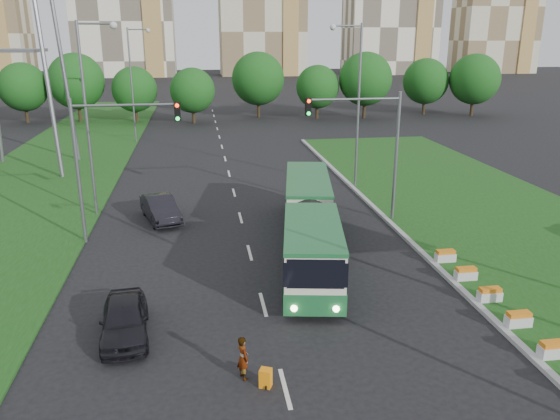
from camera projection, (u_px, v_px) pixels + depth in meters
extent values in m
plane|color=black|center=(331.00, 300.00, 24.03)|extent=(360.00, 360.00, 0.00)
cube|color=#184112|center=(506.00, 225.00, 33.41)|extent=(14.00, 60.00, 0.15)
cube|color=#9A9A9A|center=(398.00, 230.00, 32.41)|extent=(0.30, 60.00, 0.18)
cube|color=#184112|center=(46.00, 177.00, 45.00)|extent=(12.00, 110.00, 0.10)
cylinder|color=slate|center=(396.00, 158.00, 33.16)|extent=(0.20, 0.20, 8.00)
cylinder|color=slate|center=(355.00, 99.00, 31.68)|extent=(5.50, 0.14, 0.14)
cube|color=black|center=(308.00, 107.00, 31.41)|extent=(0.32, 0.32, 1.00)
cylinder|color=slate|center=(78.00, 173.00, 29.59)|extent=(0.20, 0.20, 8.00)
cylinder|color=slate|center=(124.00, 105.00, 28.89)|extent=(5.50, 0.14, 0.14)
cube|color=black|center=(177.00, 112.00, 29.40)|extent=(0.32, 0.32, 1.00)
cube|color=beige|center=(497.00, 7.00, 172.20)|extent=(24.00, 14.00, 40.00)
cube|color=beige|center=(328.00, 253.00, 24.66)|extent=(2.46, 6.79, 2.66)
cube|color=beige|center=(294.00, 199.00, 32.87)|extent=(2.46, 8.26, 2.66)
cylinder|color=black|center=(310.00, 225.00, 28.43)|extent=(2.46, 1.23, 2.46)
cube|color=#1B5F30|center=(327.00, 271.00, 24.93)|extent=(2.54, 6.84, 0.93)
cube|color=#1B5F30|center=(294.00, 213.00, 33.13)|extent=(2.54, 8.31, 0.93)
cube|color=black|center=(328.00, 244.00, 24.53)|extent=(2.54, 6.84, 1.03)
cube|color=black|center=(294.00, 192.00, 32.73)|extent=(2.54, 8.31, 1.03)
imported|color=black|center=(124.00, 319.00, 20.87)|extent=(2.12, 4.48, 1.48)
imported|color=black|center=(160.00, 208.00, 34.18)|extent=(2.95, 5.05, 1.57)
imported|color=gray|center=(243.00, 358.00, 18.28)|extent=(0.55, 0.66, 1.56)
cube|color=orange|center=(266.00, 378.00, 17.96)|extent=(0.38, 0.33, 0.65)
cylinder|color=black|center=(266.00, 387.00, 17.88)|extent=(0.04, 0.15, 0.15)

